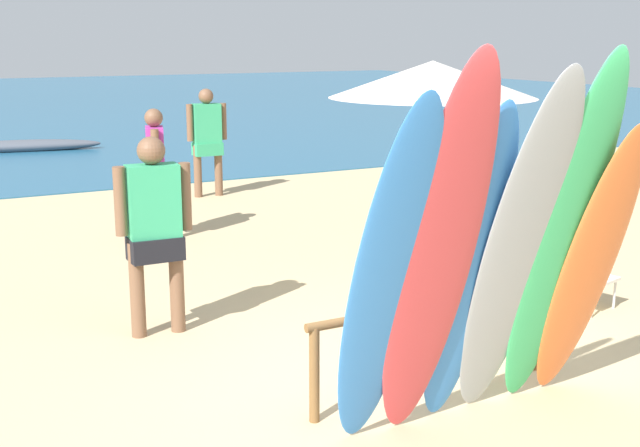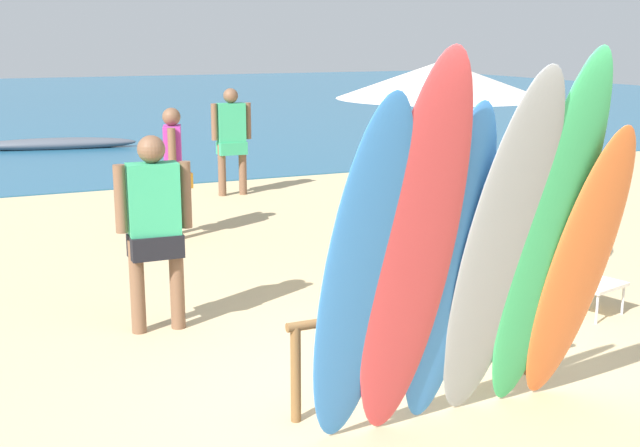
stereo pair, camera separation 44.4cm
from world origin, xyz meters
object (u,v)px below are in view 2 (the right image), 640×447
Objects in this scene: beachgoer_midbeach at (232,134)px; distant_boat at (56,144)px; beachgoer_by_water at (154,220)px; beach_umbrella at (441,80)px; surfboard_red_1 at (413,259)px; surfboard_blue_0 at (361,282)px; surfboard_green_4 at (547,241)px; beach_chair_red at (579,265)px; surfboard_blue_2 at (448,273)px; beachgoer_photographing at (173,163)px; surfboard_rack at (422,328)px; surfboard_orange_5 at (577,270)px; surfboard_grey_3 at (500,254)px.

beachgoer_midbeach is 7.21m from distant_boat.
beach_umbrella is at bearing 8.30° from beachgoer_by_water.
surfboard_blue_0 is at bearing 172.78° from surfboard_red_1.
surfboard_red_1 is 8.81m from beachgoer_midbeach.
surfboard_green_4 is 1.13× the size of beach_umbrella.
surfboard_green_4 is 2.65m from beach_chair_red.
beachgoer_midbeach is at bearing 84.43° from beach_chair_red.
surfboard_red_1 is at bearing -89.37° from distant_boat.
surfboard_green_4 is at bearing -7.05° from surfboard_blue_2.
distant_boat is (-0.49, 15.43, -0.97)m from surfboard_blue_2.
beachgoer_by_water is at bearing -1.14° from beachgoer_photographing.
surfboard_orange_5 reaches higher than surfboard_rack.
beach_chair_red is (2.20, 1.73, -0.76)m from surfboard_grey_3.
surfboard_green_4 is at bearing -3.04° from surfboard_grey_3.
surfboard_blue_0 is 0.34m from surfboard_red_1.
surfboard_rack is 1.13m from surfboard_orange_5.
surfboard_orange_5 is 3.53m from beachgoer_by_water.
surfboard_red_1 reaches higher than surfboard_blue_0.
beachgoer_photographing is 9.40m from distant_boat.
surfboard_blue_2 is at bearing 17.53° from beachgoer_photographing.
surfboard_blue_2 is 3.58m from beach_umbrella.
distant_boat is at bearing 92.59° from surfboard_rack.
beachgoer_midbeach is (0.44, 8.58, -0.02)m from surfboard_orange_5.
distant_boat is at bearing 89.99° from surfboard_red_1.
beach_umbrella reaches higher than distant_boat.
surfboard_red_1 is 1.51× the size of beachgoer_by_water.
surfboard_green_4 is 3.10× the size of beach_chair_red.
surfboard_red_1 is at bearing -179.62° from surfboard_green_4.
beach_umbrella is at bearing 68.99° from surfboard_green_4.
surfboard_orange_5 is (0.80, -0.64, 0.49)m from surfboard_rack.
beachgoer_photographing is 0.96× the size of beachgoer_by_water.
beachgoer_photographing is at bearing -88.05° from distant_boat.
surfboard_grey_3 is 0.97× the size of surfboard_green_4.
surfboard_rack is 2.46× the size of beach_chair_red.
beachgoer_by_water is 2.06× the size of beach_chair_red.
beachgoer_photographing is at bearing 87.99° from surfboard_red_1.
beach_umbrella is (1.77, 2.94, 1.01)m from surfboard_blue_2.
beachgoer_photographing is at bearing 90.90° from surfboard_blue_2.
beachgoer_midbeach reaches higher than beachgoer_photographing.
beachgoer_by_water is (-0.88, 2.83, -0.26)m from surfboard_red_1.
beachgoer_by_water is at bearing 149.30° from beach_chair_red.
beachgoer_photographing is at bearing 99.64° from surfboard_orange_5.
beach_umbrella is at bearing -79.74° from distant_boat.
surfboard_orange_5 is 8.59m from beachgoer_midbeach.
surfboard_grey_3 is at bearing -57.15° from beachgoer_by_water.
surfboard_red_1 is 1.00× the size of surfboard_green_4.
surfboard_blue_0 is 0.95× the size of surfboard_grey_3.
beachgoer_photographing reaches higher than surfboard_rack.
surfboard_red_1 is at bearing -163.08° from beach_chair_red.
beach_umbrella reaches higher than surfboard_rack.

